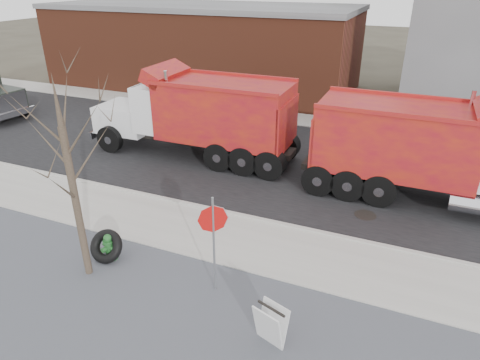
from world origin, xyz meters
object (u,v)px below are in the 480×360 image
at_px(truck_tire, 106,246).
at_px(dump_truck_red_b, 199,113).
at_px(fire_hydrant, 109,248).
at_px(stop_sign, 213,228).
at_px(sandwich_board, 271,325).
at_px(dump_truck_red_a, 432,149).

relative_size(truck_tire, dump_truck_red_b, 0.11).
relative_size(fire_hydrant, stop_sign, 0.31).
height_order(sandwich_board, dump_truck_red_a, dump_truck_red_a).
relative_size(truck_tire, stop_sign, 0.39).
bearing_deg(dump_truck_red_b, sandwich_board, 125.15).
xyz_separation_m(fire_hydrant, dump_truck_red_a, (7.73, 6.99, 1.49)).
xyz_separation_m(sandwich_board, dump_truck_red_b, (-6.12, 8.57, 1.38)).
bearing_deg(dump_truck_red_b, dump_truck_red_a, 176.50).
height_order(fire_hydrant, sandwich_board, sandwich_board).
height_order(fire_hydrant, dump_truck_red_a, dump_truck_red_a).
xyz_separation_m(sandwich_board, dump_truck_red_a, (2.73, 8.09, 1.35)).
bearing_deg(stop_sign, dump_truck_red_b, 106.45).
relative_size(sandwich_board, dump_truck_red_a, 0.10).
relative_size(fire_hydrant, dump_truck_red_b, 0.09).
xyz_separation_m(stop_sign, dump_truck_red_a, (4.54, 7.00, 0.08)).
height_order(stop_sign, dump_truck_red_a, dump_truck_red_a).
relative_size(stop_sign, dump_truck_red_b, 0.29).
bearing_deg(stop_sign, dump_truck_red_a, 43.52).
xyz_separation_m(truck_tire, dump_truck_red_a, (7.78, 7.02, 1.44)).
height_order(fire_hydrant, truck_tire, truck_tire).
bearing_deg(dump_truck_red_b, stop_sign, 119.57).
xyz_separation_m(fire_hydrant, sandwich_board, (5.00, -1.10, 0.14)).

